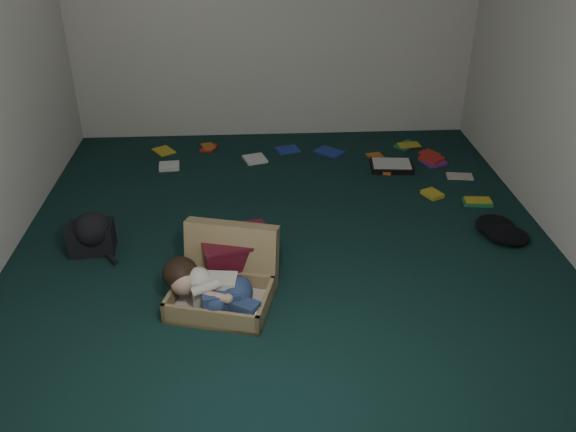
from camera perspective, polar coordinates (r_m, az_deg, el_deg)
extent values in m
plane|color=black|center=(4.51, -0.11, -2.94)|extent=(4.50, 4.50, 0.00)
plane|color=white|center=(6.15, -1.39, 19.02)|extent=(4.50, 0.00, 4.50)
plane|color=white|center=(1.92, 3.72, -6.11)|extent=(4.50, 0.00, 4.50)
cube|color=#957E52|center=(3.90, -6.37, -7.75)|extent=(0.71, 0.58, 0.14)
cube|color=beige|center=(3.92, -6.34, -8.15)|extent=(0.64, 0.52, 0.02)
cube|color=#957E52|center=(4.03, -5.30, -3.64)|extent=(0.64, 0.34, 0.45)
cube|color=beige|center=(3.84, -6.77, -6.90)|extent=(0.28, 0.18, 0.19)
sphere|color=tan|center=(3.85, -9.76, -6.09)|extent=(0.17, 0.17, 0.17)
ellipsoid|color=black|center=(3.88, -10.05, -5.25)|extent=(0.22, 0.23, 0.19)
ellipsoid|color=navy|center=(3.81, -4.82, -7.08)|extent=(0.20, 0.23, 0.19)
cube|color=navy|center=(3.76, -6.26, -7.90)|extent=(0.24, 0.14, 0.12)
cube|color=navy|center=(3.73, -4.32, -8.52)|extent=(0.23, 0.20, 0.10)
sphere|color=white|center=(3.75, -2.96, -8.66)|extent=(0.10, 0.10, 0.10)
sphere|color=white|center=(3.71, -3.19, -9.34)|extent=(0.09, 0.09, 0.09)
cylinder|color=tan|center=(3.72, -6.68, -7.51)|extent=(0.17, 0.09, 0.06)
cube|color=#50101D|center=(4.13, -4.86, -3.92)|extent=(0.51, 0.43, 0.29)
cube|color=#50101D|center=(4.05, -4.95, -2.04)|extent=(0.53, 0.46, 0.02)
cube|color=black|center=(5.79, 9.65, 4.64)|extent=(0.41, 0.32, 0.05)
cube|color=white|center=(5.78, 9.68, 4.88)|extent=(0.37, 0.28, 0.01)
cube|color=gold|center=(6.19, -11.55, 6.01)|extent=(0.21, 0.16, 0.02)
cube|color=red|center=(6.19, -7.42, 6.34)|extent=(0.26, 0.25, 0.02)
cube|color=white|center=(5.89, -3.11, 5.33)|extent=(0.21, 0.24, 0.02)
cube|color=navy|center=(6.06, 3.88, 6.02)|extent=(0.22, 0.25, 0.02)
cube|color=#C66117|center=(5.97, 8.31, 5.41)|extent=(0.26, 0.24, 0.02)
cube|color=#21793F|center=(6.31, 11.00, 6.53)|extent=(0.22, 0.17, 0.02)
cube|color=#84228B|center=(5.99, 13.39, 4.97)|extent=(0.26, 0.25, 0.02)
cube|color=beige|center=(5.76, 15.77, 3.62)|extent=(0.19, 0.23, 0.02)
cube|color=gold|center=(5.36, 13.34, 1.95)|extent=(0.23, 0.26, 0.02)
cube|color=red|center=(6.16, 13.15, 5.69)|extent=(0.26, 0.23, 0.02)
cube|color=white|center=(5.83, -11.04, 4.53)|extent=(0.23, 0.19, 0.02)
cube|color=navy|center=(6.10, -0.04, 6.24)|extent=(0.26, 0.26, 0.02)
cube|color=#C66117|center=(5.77, 9.07, 4.46)|extent=(0.18, 0.22, 0.02)
cube|color=#21793F|center=(5.33, 17.29, 1.20)|extent=(0.24, 0.26, 0.02)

